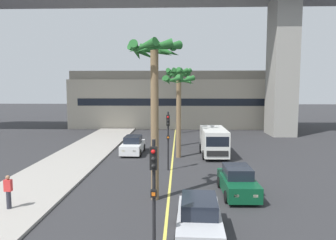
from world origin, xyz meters
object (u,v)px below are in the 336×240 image
at_px(traffic_light_median_near, 154,184).
at_px(pedestrian_mid_block, 8,191).
at_px(traffic_light_median_far, 168,133).
at_px(palm_tree_mid_median, 178,82).
at_px(palm_tree_far_median, 179,81).
at_px(car_queue_second, 133,145).
at_px(delivery_van, 214,141).
at_px(palm_tree_near_median, 155,73).
at_px(car_queue_third, 238,182).
at_px(palm_tree_farthest_median, 179,93).
at_px(car_queue_front, 199,220).

relative_size(traffic_light_median_near, pedestrian_mid_block, 2.59).
relative_size(traffic_light_median_far, pedestrian_mid_block, 2.59).
relative_size(palm_tree_mid_median, pedestrian_mid_block, 4.90).
distance_m(palm_tree_far_median, pedestrian_mid_block, 20.05).
xyz_separation_m(car_queue_second, delivery_van, (7.11, -0.71, 0.57)).
bearing_deg(palm_tree_far_median, car_queue_second, -136.76).
relative_size(traffic_light_median_far, palm_tree_mid_median, 0.53).
bearing_deg(car_queue_second, palm_tree_near_median, -76.19).
xyz_separation_m(traffic_light_median_near, traffic_light_median_far, (0.05, 12.05, 0.00)).
bearing_deg(palm_tree_near_median, traffic_light_median_far, 85.49).
bearing_deg(car_queue_third, traffic_light_median_near, -120.15).
xyz_separation_m(traffic_light_median_far, palm_tree_near_median, (-0.47, -5.96, 3.94)).
bearing_deg(car_queue_third, palm_tree_farthest_median, 109.41).
bearing_deg(traffic_light_median_far, car_queue_second, 120.14).
distance_m(car_queue_second, palm_tree_mid_median, 14.70).
bearing_deg(traffic_light_median_far, car_queue_third, -51.36).
distance_m(car_queue_front, palm_tree_mid_median, 29.50).
height_order(palm_tree_mid_median, palm_tree_far_median, palm_tree_mid_median).
height_order(traffic_light_median_near, palm_tree_mid_median, palm_tree_mid_median).
distance_m(car_queue_third, delivery_van, 10.13).
relative_size(car_queue_second, traffic_light_median_far, 0.98).
bearing_deg(palm_tree_near_median, palm_tree_farthest_median, 83.43).
distance_m(car_queue_second, palm_tree_far_median, 8.06).
xyz_separation_m(car_queue_front, palm_tree_far_median, (-0.87, 19.85, 5.79)).
xyz_separation_m(car_queue_third, traffic_light_median_near, (-4.08, -7.02, 1.99)).
height_order(car_queue_front, car_queue_third, same).
relative_size(car_queue_second, traffic_light_median_near, 0.98).
relative_size(traffic_light_median_far, palm_tree_farthest_median, 0.60).
bearing_deg(pedestrian_mid_block, palm_tree_far_median, 65.32).
relative_size(car_queue_front, palm_tree_far_median, 0.53).
height_order(delivery_van, pedestrian_mid_block, delivery_van).
relative_size(car_queue_front, palm_tree_mid_median, 0.52).
distance_m(car_queue_front, pedestrian_mid_block, 9.22).
bearing_deg(traffic_light_median_near, palm_tree_farthest_median, 87.32).
bearing_deg(palm_tree_near_median, palm_tree_mid_median, 87.46).
relative_size(car_queue_third, traffic_light_median_far, 0.98).
bearing_deg(palm_tree_farthest_median, car_queue_front, -86.57).
distance_m(palm_tree_near_median, palm_tree_mid_median, 24.66).
bearing_deg(pedestrian_mid_block, car_queue_second, 73.81).
height_order(delivery_van, traffic_light_median_near, traffic_light_median_near).
relative_size(delivery_van, palm_tree_far_median, 0.67).
bearing_deg(palm_tree_near_median, car_queue_second, 103.81).
xyz_separation_m(car_queue_front, delivery_van, (2.16, 15.30, 0.57)).
distance_m(car_queue_third, palm_tree_far_median, 16.10).
xyz_separation_m(car_queue_third, palm_tree_farthest_median, (-3.31, 9.39, 4.74)).
bearing_deg(palm_tree_farthest_median, car_queue_second, 160.67).
xyz_separation_m(delivery_van, palm_tree_far_median, (-3.03, 4.55, 5.22)).
relative_size(delivery_van, traffic_light_median_far, 1.26).
bearing_deg(delivery_van, pedestrian_mid_block, -130.50).
distance_m(traffic_light_median_near, palm_tree_farthest_median, 16.65).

